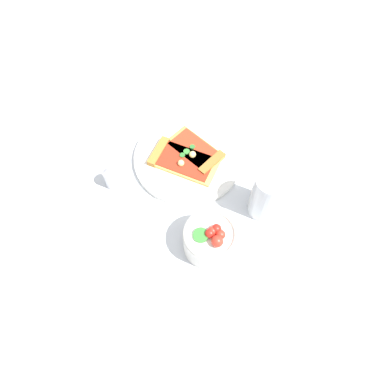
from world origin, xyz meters
The scene contains 7 objects.
ground_plane centered at (0.00, 0.00, 0.00)m, with size 2.40×2.40×0.00m, color silver.
plate centered at (0.02, 0.01, 0.01)m, with size 0.26×0.26×0.01m, color white.
pizza_slice_near centered at (0.04, 0.00, 0.02)m, with size 0.13×0.18×0.02m.
pizza_slice_far centered at (0.00, 0.02, 0.02)m, with size 0.08×0.14×0.02m.
salad_bowl centered at (0.15, 0.20, 0.04)m, with size 0.11×0.11×0.09m.
soda_glass centered at (0.00, 0.22, 0.06)m, with size 0.07×0.07×0.13m.
pepper_shaker centered at (0.19, -0.07, 0.03)m, with size 0.03×0.03×0.07m.
Camera 1 is at (0.39, 0.37, 0.75)m, focal length 34.80 mm.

